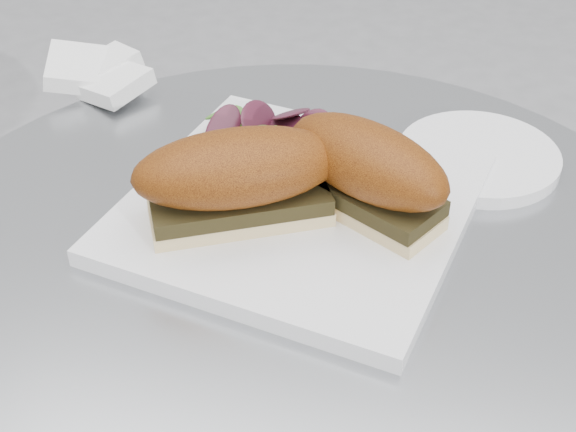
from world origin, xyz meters
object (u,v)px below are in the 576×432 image
sandwich_left (238,177)px  sandwich_right (367,169)px  saucer (479,157)px  plate (298,207)px

sandwich_left → sandwich_right: (0.10, 0.03, -0.00)m
sandwich_left → saucer: 0.25m
plate → sandwich_left: size_ratio=1.48×
plate → sandwich_right: size_ratio=1.67×
plate → saucer: size_ratio=1.83×
sandwich_right → saucer: 0.16m
plate → sandwich_left: bearing=-141.0°
sandwich_right → saucer: size_ratio=1.10×
sandwich_left → saucer: bearing=12.4°
sandwich_left → saucer: size_ratio=1.23×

